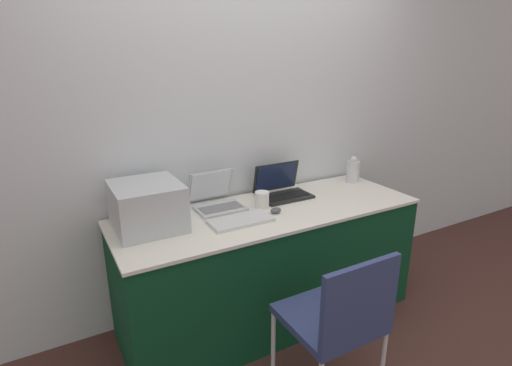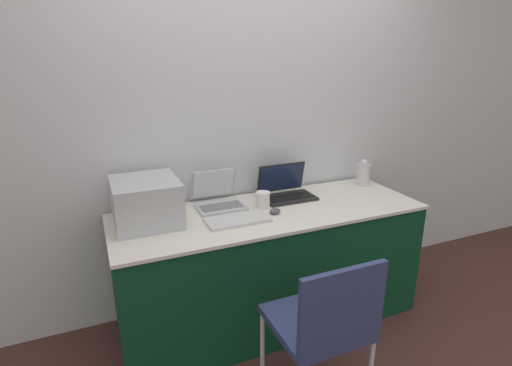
{
  "view_description": "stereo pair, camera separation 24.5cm",
  "coord_description": "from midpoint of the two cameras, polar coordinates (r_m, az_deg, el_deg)",
  "views": [
    {
      "loc": [
        -1.22,
        -1.67,
        1.73
      ],
      "look_at": [
        -0.08,
        0.36,
        0.97
      ],
      "focal_mm": 28.0,
      "sensor_mm": 36.0,
      "label": 1
    },
    {
      "loc": [
        -1.0,
        -1.78,
        1.73
      ],
      "look_at": [
        -0.08,
        0.36,
        0.97
      ],
      "focal_mm": 28.0,
      "sensor_mm": 36.0,
      "label": 2
    }
  ],
  "objects": [
    {
      "name": "printer",
      "position": [
        2.33,
        -12.59,
        -2.46
      ],
      "size": [
        0.37,
        0.39,
        0.26
      ],
      "color": "#B2B7BC",
      "rests_on": "table"
    },
    {
      "name": "laptop_left",
      "position": [
        2.57,
        -2.75,
        -2.24
      ],
      "size": [
        0.3,
        0.31,
        0.22
      ],
      "color": "#B7B7BC",
      "rests_on": "table"
    },
    {
      "name": "external_keyboard",
      "position": [
        2.34,
        0.34,
        -5.34
      ],
      "size": [
        0.37,
        0.18,
        0.02
      ],
      "color": "silver",
      "rests_on": "table"
    },
    {
      "name": "coffee_cup",
      "position": [
        2.53,
        3.75,
        -2.5
      ],
      "size": [
        0.09,
        0.09,
        0.11
      ],
      "color": "white",
      "rests_on": "table"
    },
    {
      "name": "mouse",
      "position": [
        2.46,
        5.65,
        -4.07
      ],
      "size": [
        0.07,
        0.05,
        0.04
      ],
      "color": "#4C4C51",
      "rests_on": "table"
    },
    {
      "name": "metal_pitcher",
      "position": [
        3.1,
        17.3,
        1.26
      ],
      "size": [
        0.1,
        0.1,
        0.2
      ],
      "color": "silver",
      "rests_on": "table"
    },
    {
      "name": "table",
      "position": [
        2.69,
        4.61,
        -11.72
      ],
      "size": [
        1.96,
        0.68,
        0.79
      ],
      "color": "#0C381E",
      "rests_on": "ground_plane"
    },
    {
      "name": "chair",
      "position": [
        2.04,
        13.34,
        -18.74
      ],
      "size": [
        0.43,
        0.44,
        0.87
      ],
      "color": "navy",
      "rests_on": "ground_plane"
    },
    {
      "name": "wall_back",
      "position": [
        2.72,
        1.22,
        9.0
      ],
      "size": [
        8.0,
        0.05,
        2.6
      ],
      "color": "silver",
      "rests_on": "ground_plane"
    },
    {
      "name": "ground_plane",
      "position": [
        2.68,
        7.93,
        -22.26
      ],
      "size": [
        14.0,
        14.0,
        0.0
      ],
      "primitive_type": "plane",
      "color": "#472823"
    },
    {
      "name": "laptop_right",
      "position": [
        2.74,
        6.9,
        -1.06
      ],
      "size": [
        0.35,
        0.26,
        0.22
      ],
      "color": "black",
      "rests_on": "table"
    }
  ]
}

